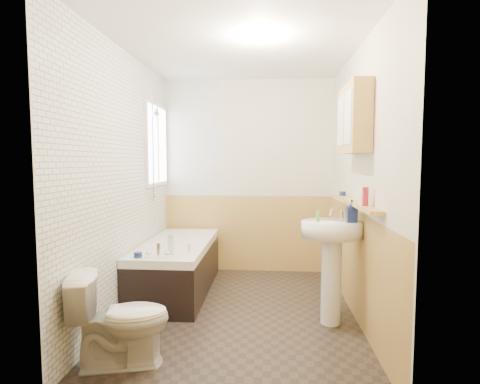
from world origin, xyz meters
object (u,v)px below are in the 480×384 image
object	(u,v)px
bathtub	(177,265)
sink	(332,251)
medicine_cabinet	(354,119)
toilet	(121,319)
pine_shelf	(354,202)

from	to	relation	value
bathtub	sink	size ratio (longest dim) A/B	1.55
bathtub	medicine_cabinet	xyz separation A→B (m)	(1.74, -0.67, 1.52)
bathtub	sink	world-z (taller)	sink
toilet	sink	world-z (taller)	sink
bathtub	sink	bearing A→B (deg)	-24.59
bathtub	toilet	distance (m)	1.53
bathtub	sink	xyz separation A→B (m)	(1.57, -0.72, 0.37)
bathtub	pine_shelf	xyz separation A→B (m)	(1.77, -0.64, 0.79)
bathtub	medicine_cabinet	size ratio (longest dim) A/B	2.47
toilet	sink	size ratio (longest dim) A/B	0.65
medicine_cabinet	toilet	bearing A→B (deg)	-154.22
bathtub	medicine_cabinet	distance (m)	2.41
toilet	sink	distance (m)	1.82
pine_shelf	medicine_cabinet	size ratio (longest dim) A/B	2.21
bathtub	pine_shelf	world-z (taller)	pine_shelf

